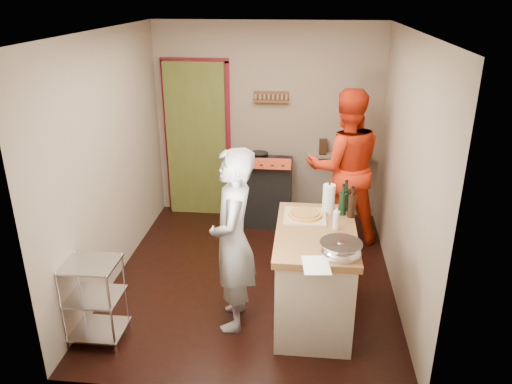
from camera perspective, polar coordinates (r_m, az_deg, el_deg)
floor at (r=5.61m, az=-0.30°, el=-9.57°), size 3.50×3.50×0.00m
back_wall at (r=6.87m, az=-4.05°, el=6.78°), size 3.00×0.44×2.60m
left_wall at (r=5.41m, az=-16.35°, el=3.49°), size 0.04×3.50×2.60m
right_wall at (r=5.12m, az=16.63°, el=2.37°), size 0.04×3.50×2.60m
ceiling at (r=4.78m, az=-0.37°, el=18.07°), size 3.00×3.50×0.02m
stove at (r=6.67m, az=1.43°, el=0.15°), size 0.60×0.63×1.00m
wire_shelving at (r=4.70m, az=-18.02°, el=-11.39°), size 0.48×0.40×0.80m
island at (r=4.76m, az=6.72°, el=-9.15°), size 0.74×1.39×1.24m
person_stripe at (r=4.49m, az=-2.65°, el=-5.59°), size 0.45×0.66×1.73m
person_red at (r=6.12m, az=10.10°, el=2.80°), size 1.03×0.86×1.91m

